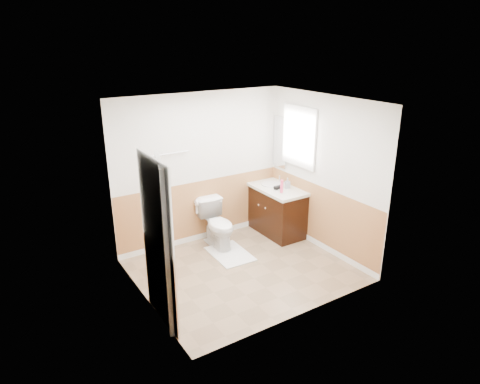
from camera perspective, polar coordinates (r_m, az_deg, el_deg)
floor at (r=6.51m, az=0.45°, el=-10.36°), size 3.00×3.00×0.00m
ceiling at (r=5.68m, az=0.51°, el=11.98°), size 3.00×3.00×0.00m
wall_back at (r=7.05m, az=-5.28°, el=3.08°), size 3.00×0.00×3.00m
wall_front at (r=5.02m, az=8.59°, el=-4.25°), size 3.00×0.00×3.00m
wall_left at (r=5.37m, az=-13.10°, el=-2.91°), size 0.00×3.00×3.00m
wall_right at (r=6.87m, az=11.05°, el=2.33°), size 0.00×3.00×3.00m
wainscot_back at (r=7.29m, az=-5.05°, el=-2.59°), size 3.00×0.00×3.00m
wainscot_front at (r=5.38m, az=8.09°, el=-11.51°), size 3.00×0.00×3.00m
wainscot_left at (r=5.70m, az=-12.39°, el=-9.84°), size 0.00×2.60×2.60m
wainscot_right at (r=7.12m, az=10.58°, el=-3.44°), size 0.00×2.60×2.60m
toilet at (r=7.06m, az=-2.98°, el=-4.32°), size 0.46×0.78×0.78m
bath_mat at (r=6.93m, az=-1.35°, el=-8.27°), size 0.58×0.82×0.02m
vanity_cabinet at (r=7.57m, az=4.80°, el=-2.54°), size 0.55×1.10×0.80m
vanity_knob_left at (r=7.27m, az=3.42°, el=-2.20°), size 0.03×0.03×0.03m
vanity_knob_right at (r=7.42m, az=2.52°, el=-1.70°), size 0.03×0.03×0.03m
countertop at (r=7.41m, az=4.83°, el=0.48°), size 0.60×1.15×0.05m
sink_basin at (r=7.52m, az=4.21°, el=1.07°), size 0.36×0.36×0.02m
faucet at (r=7.60m, az=5.31°, el=1.73°), size 0.02×0.02×0.14m
lotion_bottle at (r=7.11m, az=5.60°, el=0.76°), size 0.05×0.05×0.22m
soap_dispenser at (r=7.34m, az=6.34°, el=1.18°), size 0.10×0.10×0.18m
hair_dryer_body at (r=7.29m, az=5.08°, el=0.64°), size 0.14×0.07×0.07m
hair_dryer_handle at (r=7.27m, az=4.97°, el=0.34°), size 0.03×0.03×0.07m
mirror_panel at (r=7.58m, az=5.37°, el=6.62°), size 0.02×0.35×0.90m
window_frame at (r=7.14m, az=7.90°, el=7.34°), size 0.04×0.80×1.00m
window_glass at (r=7.15m, az=8.00°, el=7.36°), size 0.01×0.70×0.90m
door at (r=5.11m, az=-10.10°, el=-6.74°), size 0.29×0.78×2.04m
door_frame at (r=5.08m, az=-10.90°, el=-6.83°), size 0.02×0.92×2.10m
door_knob at (r=5.44m, az=-10.83°, el=-5.91°), size 0.06×0.06×0.06m
towel_bar at (r=6.69m, az=-9.37°, el=5.07°), size 0.62×0.02×0.02m
tp_holder_bar at (r=7.13m, az=-5.59°, el=-1.42°), size 0.14×0.02×0.02m
tp_roll at (r=7.13m, az=-5.59°, el=-1.42°), size 0.10×0.11×0.11m
tp_sheet at (r=7.17m, az=-5.56°, el=-2.24°), size 0.10×0.01×0.16m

